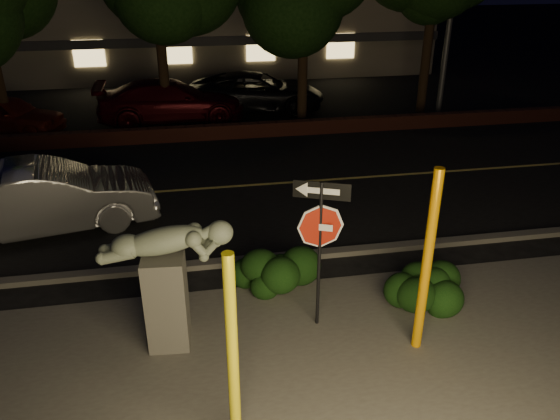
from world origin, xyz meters
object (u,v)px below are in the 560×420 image
object	(u,v)px
sculpture	(166,272)
silver_sedan	(46,198)
signpost	(320,227)
parked_car_darkred	(171,101)
yellow_pole_left	(233,357)
parked_car_red	(7,115)
yellow_pole_right	(427,264)
parked_car_dark	(257,92)

from	to	relation	value
sculpture	silver_sedan	xyz separation A→B (m)	(-2.82, 4.68, -0.57)
signpost	parked_car_darkred	bearing A→B (deg)	123.05
yellow_pole_left	silver_sedan	size ratio (longest dim) A/B	0.60
signpost	parked_car_red	xyz separation A→B (m)	(-8.18, 12.61, -1.26)
yellow_pole_right	parked_car_red	world-z (taller)	yellow_pole_right
yellow_pole_left	parked_car_darkred	world-z (taller)	yellow_pole_left
yellow_pole_left	signpost	xyz separation A→B (m)	(1.66, 2.30, 0.46)
yellow_pole_left	parked_car_dark	xyz separation A→B (m)	(2.59, 16.44, -0.71)
sculpture	silver_sedan	bearing A→B (deg)	125.58
parked_car_darkred	parked_car_dark	size ratio (longest dim) A/B	1.00
parked_car_red	parked_car_dark	bearing A→B (deg)	-60.62
yellow_pole_right	parked_car_red	size ratio (longest dim) A/B	0.81
parked_car_dark	yellow_pole_left	bearing A→B (deg)	-179.49
yellow_pole_left	yellow_pole_right	size ratio (longest dim) A/B	0.92
yellow_pole_left	parked_car_darkred	size ratio (longest dim) A/B	0.54
yellow_pole_right	parked_car_dark	distance (m)	15.04
signpost	sculpture	distance (m)	2.55
silver_sedan	sculpture	bearing A→B (deg)	-160.67
yellow_pole_right	parked_car_dark	xyz separation A→B (m)	(-0.56, 15.00, -0.83)
sculpture	parked_car_darkred	distance (m)	13.14
yellow_pole_right	parked_car_red	xyz separation A→B (m)	(-9.66, 13.47, -0.92)
yellow_pole_right	parked_car_red	distance (m)	16.61
silver_sedan	parked_car_darkred	bearing A→B (deg)	-30.23
silver_sedan	signpost	bearing A→B (deg)	-142.76
silver_sedan	parked_car_dark	bearing A→B (deg)	-44.91
parked_car_darkred	parked_car_dark	distance (m)	3.57
parked_car_darkred	signpost	bearing A→B (deg)	-170.56
sculpture	parked_car_dark	xyz separation A→B (m)	(3.41, 14.20, -0.63)
signpost	silver_sedan	bearing A→B (deg)	161.27
sculpture	parked_car_dark	world-z (taller)	sculpture
yellow_pole_left	sculpture	world-z (taller)	yellow_pole_left
yellow_pole_right	yellow_pole_left	bearing A→B (deg)	-155.42
yellow_pole_right	sculpture	distance (m)	4.06
signpost	silver_sedan	distance (m)	7.12
signpost	silver_sedan	world-z (taller)	signpost
parked_car_dark	parked_car_red	bearing A→B (deg)	108.98
signpost	yellow_pole_right	bearing A→B (deg)	-7.79
parked_car_red	yellow_pole_right	bearing A→B (deg)	-124.52
parked_car_dark	sculpture	bearing A→B (deg)	175.94
parked_car_dark	silver_sedan	bearing A→B (deg)	156.27
sculpture	parked_car_dark	bearing A→B (deg)	81.01
silver_sedan	parked_car_darkred	xyz separation A→B (m)	(2.82, 8.45, -0.02)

